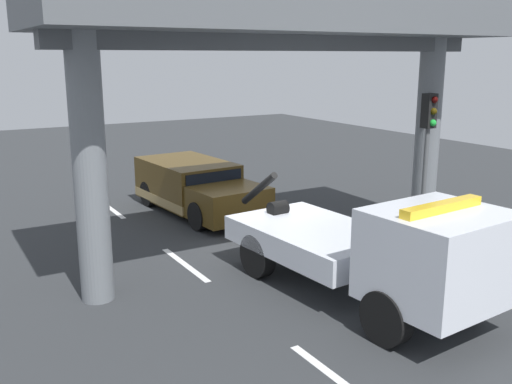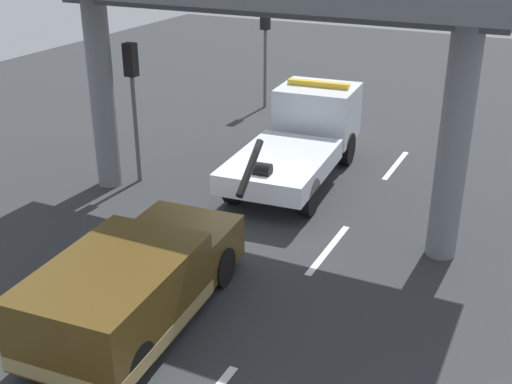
{
  "view_description": "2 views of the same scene",
  "coord_description": "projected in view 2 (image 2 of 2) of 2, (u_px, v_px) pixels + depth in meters",
  "views": [
    {
      "loc": [
        12.22,
        -7.53,
        4.94
      ],
      "look_at": [
        -1.4,
        0.51,
        1.18
      ],
      "focal_mm": 40.37,
      "sensor_mm": 36.0,
      "label": 1
    },
    {
      "loc": [
        -12.61,
        -6.61,
        7.26
      ],
      "look_at": [
        -0.71,
        -0.79,
        1.44
      ],
      "focal_mm": 45.34,
      "sensor_mm": 36.0,
      "label": 2
    }
  ],
  "objects": [
    {
      "name": "traffic_cone_orange",
      "position": [
        172.0,
        211.0,
        16.2
      ],
      "size": [
        0.53,
        0.53,
        0.63
      ],
      "color": "orange",
      "rests_on": "ground"
    },
    {
      "name": "tow_truck_white",
      "position": [
        303.0,
        135.0,
        18.91
      ],
      "size": [
        7.32,
        2.82,
        2.46
      ],
      "color": "silver",
      "rests_on": "ground"
    },
    {
      "name": "towed_van_green",
      "position": [
        133.0,
        287.0,
        12.06
      ],
      "size": [
        5.34,
        2.55,
        1.58
      ],
      "color": "#4C3814",
      "rests_on": "ground"
    },
    {
      "name": "lane_stripe_mid",
      "position": [
        328.0,
        249.0,
        15.02
      ],
      "size": [
        2.6,
        0.16,
        0.01
      ],
      "primitive_type": "cube",
      "color": "silver",
      "rests_on": "ground"
    },
    {
      "name": "traffic_light_far",
      "position": [
        265.0,
        34.0,
        24.67
      ],
      "size": [
        0.39,
        0.32,
        3.95
      ],
      "color": "#515456",
      "rests_on": "ground"
    },
    {
      "name": "ground_plane",
      "position": [
        240.0,
        231.0,
        15.97
      ],
      "size": [
        60.0,
        40.0,
        0.1
      ],
      "primitive_type": "cube",
      "color": "#2D3033"
    },
    {
      "name": "lane_stripe_east",
      "position": [
        396.0,
        165.0,
        19.95
      ],
      "size": [
        2.6,
        0.16,
        0.01
      ],
      "primitive_type": "cube",
      "color": "silver",
      "rests_on": "ground"
    },
    {
      "name": "traffic_light_near",
      "position": [
        133.0,
        82.0,
        17.67
      ],
      "size": [
        0.39,
        0.32,
        3.98
      ],
      "color": "#515456",
      "rests_on": "ground"
    }
  ]
}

